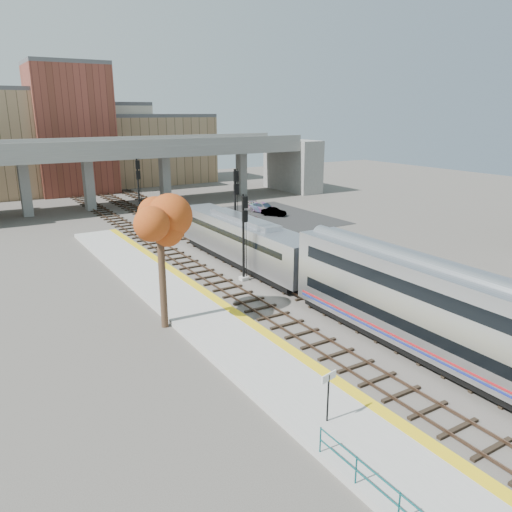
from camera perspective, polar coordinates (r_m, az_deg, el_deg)
ground at (r=34.47m, az=7.05°, el=-6.19°), size 160.00×160.00×0.00m
platform at (r=30.72m, az=-3.72°, el=-8.63°), size 4.50×60.00×0.35m
yellow_strip at (r=31.50m, az=-0.65°, el=-7.59°), size 0.70×60.00×0.01m
tracks at (r=44.71m, az=-1.99°, el=-0.69°), size 10.70×95.00×0.25m
overpass at (r=74.45m, az=-11.96°, el=10.28°), size 54.00×12.00×9.50m
buildings_far at (r=93.92m, az=-18.82°, el=12.21°), size 43.00×21.00×20.60m
parking_lot at (r=64.16m, az=1.30°, el=4.48°), size 14.00×18.00×0.04m
locomotive at (r=43.48m, az=-1.42°, el=1.84°), size 3.02×19.05×4.10m
coach at (r=27.27m, az=23.46°, el=-7.34°), size 3.03×25.00×5.00m
signal_mast_near at (r=39.11m, az=-1.40°, el=1.97°), size 0.60×0.64×6.97m
signal_mast_mid at (r=48.28m, az=-2.36°, el=5.41°), size 0.60×0.64×7.83m
signal_mast_far at (r=61.31m, az=-13.25°, el=7.24°), size 0.60×0.64×7.73m
station_sign at (r=21.77m, az=8.28°, el=-14.60°), size 0.89×0.24×2.27m
tree at (r=30.29m, az=-10.95°, el=3.07°), size 3.60×3.60×8.54m
car_a at (r=58.90m, az=-0.25°, el=4.02°), size 1.88×3.59×1.17m
car_b at (r=64.71m, az=2.05°, el=5.07°), size 2.71×3.30×1.06m
car_c at (r=66.78m, az=0.88°, el=5.55°), size 3.08×4.94×1.34m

